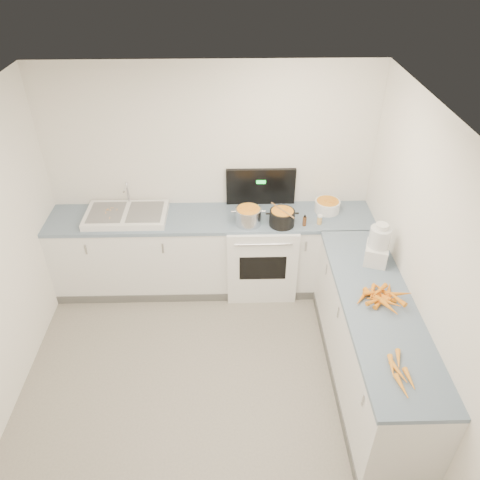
{
  "coord_description": "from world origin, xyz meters",
  "views": [
    {
      "loc": [
        0.21,
        -2.56,
        3.63
      ],
      "look_at": [
        0.3,
        1.1,
        1.05
      ],
      "focal_mm": 35.0,
      "sensor_mm": 36.0,
      "label": 1
    }
  ],
  "objects_px": {
    "stove": "(261,251)",
    "spice_jar": "(320,220)",
    "steel_pot": "(248,217)",
    "black_pot": "(282,219)",
    "food_processor": "(378,246)",
    "sink": "(126,215)",
    "mixing_bowl": "(327,206)",
    "extract_bottle": "(304,221)"
  },
  "relations": [
    {
      "from": "stove",
      "to": "spice_jar",
      "type": "xyz_separation_m",
      "value": [
        0.59,
        -0.15,
        0.51
      ]
    },
    {
      "from": "steel_pot",
      "to": "black_pot",
      "type": "distance_m",
      "value": 0.35
    },
    {
      "from": "food_processor",
      "to": "sink",
      "type": "bearing_deg",
      "value": 161.54
    },
    {
      "from": "stove",
      "to": "black_pot",
      "type": "distance_m",
      "value": 0.6
    },
    {
      "from": "stove",
      "to": "steel_pot",
      "type": "bearing_deg",
      "value": -139.35
    },
    {
      "from": "steel_pot",
      "to": "food_processor",
      "type": "relative_size",
      "value": 0.66
    },
    {
      "from": "black_pot",
      "to": "spice_jar",
      "type": "bearing_deg",
      "value": 1.04
    },
    {
      "from": "black_pot",
      "to": "steel_pot",
      "type": "bearing_deg",
      "value": 175.01
    },
    {
      "from": "sink",
      "to": "steel_pot",
      "type": "height_order",
      "value": "sink"
    },
    {
      "from": "steel_pot",
      "to": "spice_jar",
      "type": "bearing_deg",
      "value": -1.79
    },
    {
      "from": "mixing_bowl",
      "to": "food_processor",
      "type": "bearing_deg",
      "value": -72.07
    },
    {
      "from": "mixing_bowl",
      "to": "sink",
      "type": "bearing_deg",
      "value": -177.76
    },
    {
      "from": "stove",
      "to": "spice_jar",
      "type": "bearing_deg",
      "value": -14.48
    },
    {
      "from": "sink",
      "to": "food_processor",
      "type": "bearing_deg",
      "value": -18.46
    },
    {
      "from": "mixing_bowl",
      "to": "food_processor",
      "type": "distance_m",
      "value": 0.96
    },
    {
      "from": "stove",
      "to": "steel_pot",
      "type": "xyz_separation_m",
      "value": [
        -0.15,
        -0.13,
        0.55
      ]
    },
    {
      "from": "stove",
      "to": "mixing_bowl",
      "type": "bearing_deg",
      "value": 7.96
    },
    {
      "from": "stove",
      "to": "extract_bottle",
      "type": "relative_size",
      "value": 13.45
    },
    {
      "from": "mixing_bowl",
      "to": "steel_pot",
      "type": "bearing_deg",
      "value": -165.16
    },
    {
      "from": "sink",
      "to": "extract_bottle",
      "type": "distance_m",
      "value": 1.89
    },
    {
      "from": "spice_jar",
      "to": "black_pot",
      "type": "bearing_deg",
      "value": -178.96
    },
    {
      "from": "black_pot",
      "to": "spice_jar",
      "type": "distance_m",
      "value": 0.4
    },
    {
      "from": "stove",
      "to": "extract_bottle",
      "type": "bearing_deg",
      "value": -22.69
    },
    {
      "from": "mixing_bowl",
      "to": "food_processor",
      "type": "relative_size",
      "value": 0.66
    },
    {
      "from": "sink",
      "to": "steel_pot",
      "type": "xyz_separation_m",
      "value": [
        1.3,
        -0.15,
        0.04
      ]
    },
    {
      "from": "steel_pot",
      "to": "extract_bottle",
      "type": "distance_m",
      "value": 0.59
    },
    {
      "from": "steel_pot",
      "to": "black_pot",
      "type": "bearing_deg",
      "value": -4.99
    },
    {
      "from": "spice_jar",
      "to": "stove",
      "type": "bearing_deg",
      "value": 165.52
    },
    {
      "from": "extract_bottle",
      "to": "food_processor",
      "type": "bearing_deg",
      "value": -47.18
    },
    {
      "from": "stove",
      "to": "sink",
      "type": "distance_m",
      "value": 1.54
    },
    {
      "from": "extract_bottle",
      "to": "spice_jar",
      "type": "xyz_separation_m",
      "value": [
        0.16,
        0.03,
        -0.01
      ]
    },
    {
      "from": "sink",
      "to": "food_processor",
      "type": "relative_size",
      "value": 2.08
    },
    {
      "from": "steel_pot",
      "to": "spice_jar",
      "type": "xyz_separation_m",
      "value": [
        0.75,
        -0.02,
        -0.04
      ]
    },
    {
      "from": "sink",
      "to": "extract_bottle",
      "type": "relative_size",
      "value": 8.5
    },
    {
      "from": "sink",
      "to": "food_processor",
      "type": "distance_m",
      "value": 2.6
    },
    {
      "from": "stove",
      "to": "sink",
      "type": "xyz_separation_m",
      "value": [
        -1.45,
        0.02,
        0.5
      ]
    },
    {
      "from": "food_processor",
      "to": "spice_jar",
      "type": "bearing_deg",
      "value": 122.61
    },
    {
      "from": "steel_pot",
      "to": "extract_bottle",
      "type": "height_order",
      "value": "steel_pot"
    },
    {
      "from": "black_pot",
      "to": "spice_jar",
      "type": "xyz_separation_m",
      "value": [
        0.4,
        0.01,
        -0.03
      ]
    },
    {
      "from": "steel_pot",
      "to": "stove",
      "type": "bearing_deg",
      "value": 40.65
    },
    {
      "from": "stove",
      "to": "steel_pot",
      "type": "distance_m",
      "value": 0.58
    },
    {
      "from": "sink",
      "to": "mixing_bowl",
      "type": "height_order",
      "value": "sink"
    }
  ]
}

